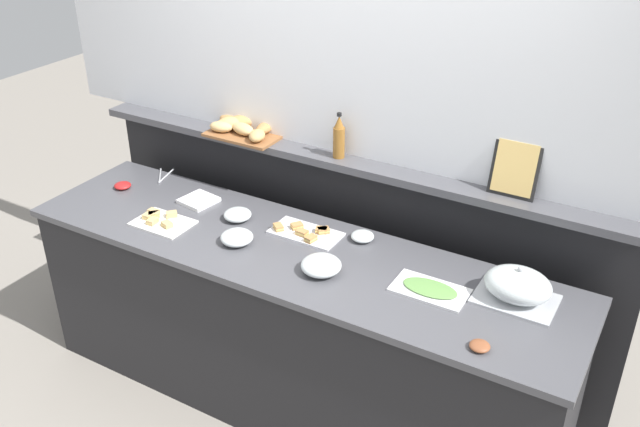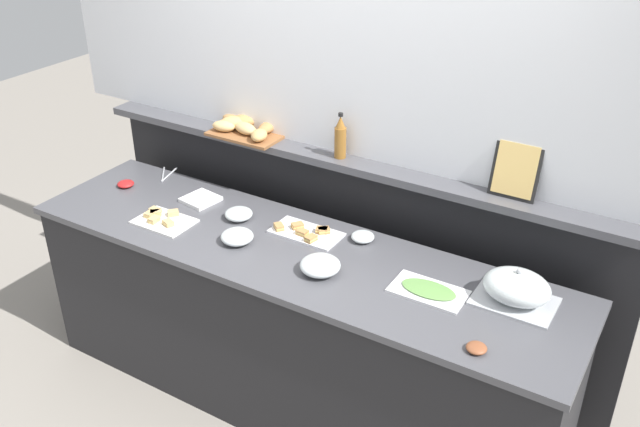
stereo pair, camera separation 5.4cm
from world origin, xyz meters
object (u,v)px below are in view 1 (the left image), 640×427
(glass_bowl_large, at_px, (363,237))
(vinegar_bottle_amber, at_px, (338,138))
(cold_cuts_platter, at_px, (430,289))
(glass_bowl_extra, at_px, (238,215))
(serving_tongs, at_px, (163,176))
(glass_bowl_medium, at_px, (237,238))
(condiment_bowl_red, at_px, (480,346))
(napkin_stack, at_px, (199,200))
(sandwich_platter_rear, at_px, (161,221))
(glass_bowl_small, at_px, (321,266))
(sandwich_platter_side, at_px, (306,232))
(condiment_bowl_cream, at_px, (123,186))
(framed_picture, at_px, (515,168))
(bread_basket, at_px, (242,128))
(serving_cloche, at_px, (518,286))

(glass_bowl_large, xyz_separation_m, vinegar_bottle_amber, (-0.26, 0.21, 0.39))
(cold_cuts_platter, height_order, glass_bowl_extra, glass_bowl_extra)
(glass_bowl_extra, bearing_deg, serving_tongs, 164.11)
(glass_bowl_medium, distance_m, condiment_bowl_red, 1.28)
(condiment_bowl_red, distance_m, serving_tongs, 2.14)
(serving_tongs, distance_m, napkin_stack, 0.40)
(sandwich_platter_rear, relative_size, condiment_bowl_red, 3.60)
(glass_bowl_small, height_order, napkin_stack, glass_bowl_small)
(glass_bowl_small, bearing_deg, sandwich_platter_side, 132.82)
(glass_bowl_extra, distance_m, condiment_bowl_red, 1.45)
(glass_bowl_small, distance_m, condiment_bowl_cream, 1.39)
(cold_cuts_platter, bearing_deg, napkin_stack, 174.03)
(framed_picture, bearing_deg, glass_bowl_medium, -152.93)
(glass_bowl_extra, xyz_separation_m, condiment_bowl_cream, (-0.76, -0.03, -0.01))
(sandwich_platter_rear, distance_m, cold_cuts_platter, 1.41)
(sandwich_platter_rear, bearing_deg, bread_basket, 79.69)
(serving_cloche, relative_size, framed_picture, 1.29)
(glass_bowl_small, distance_m, serving_tongs, 1.34)
(serving_tongs, xyz_separation_m, vinegar_bottle_amber, (1.05, 0.16, 0.40))
(sandwich_platter_rear, distance_m, napkin_stack, 0.27)
(sandwich_platter_rear, relative_size, glass_bowl_extra, 2.06)
(serving_cloche, height_order, glass_bowl_large, serving_cloche)
(glass_bowl_medium, relative_size, condiment_bowl_cream, 1.71)
(glass_bowl_large, xyz_separation_m, condiment_bowl_cream, (-1.41, -0.17, -0.00))
(sandwich_platter_side, relative_size, vinegar_bottle_amber, 1.49)
(glass_bowl_extra, relative_size, condiment_bowl_red, 1.75)
(glass_bowl_small, bearing_deg, glass_bowl_extra, 161.48)
(glass_bowl_large, bearing_deg, glass_bowl_extra, -167.92)
(serving_tongs, relative_size, framed_picture, 0.69)
(glass_bowl_extra, distance_m, serving_tongs, 0.69)
(cold_cuts_platter, height_order, glass_bowl_medium, glass_bowl_medium)
(glass_bowl_medium, relative_size, condiment_bowl_red, 1.95)
(glass_bowl_small, height_order, glass_bowl_extra, glass_bowl_small)
(glass_bowl_medium, bearing_deg, bread_basket, 122.19)
(glass_bowl_medium, height_order, bread_basket, bread_basket)
(glass_bowl_large, height_order, serving_tongs, glass_bowl_large)
(cold_cuts_platter, relative_size, glass_bowl_large, 2.88)
(serving_cloche, xyz_separation_m, condiment_bowl_red, (-0.03, -0.38, -0.06))
(serving_cloche, height_order, framed_picture, framed_picture)
(napkin_stack, bearing_deg, serving_cloche, -0.86)
(glass_bowl_extra, xyz_separation_m, vinegar_bottle_amber, (0.39, 0.35, 0.38))
(sandwich_platter_rear, height_order, vinegar_bottle_amber, vinegar_bottle_amber)
(sandwich_platter_rear, relative_size, glass_bowl_small, 1.59)
(glass_bowl_medium, height_order, condiment_bowl_red, glass_bowl_medium)
(condiment_bowl_cream, xyz_separation_m, framed_picture, (2.03, 0.42, 0.41))
(sandwich_platter_side, bearing_deg, framed_picture, 20.97)
(glass_bowl_extra, relative_size, serving_tongs, 0.78)
(serving_cloche, relative_size, glass_bowl_small, 1.84)
(sandwich_platter_rear, relative_size, napkin_stack, 1.73)
(glass_bowl_extra, distance_m, framed_picture, 1.38)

